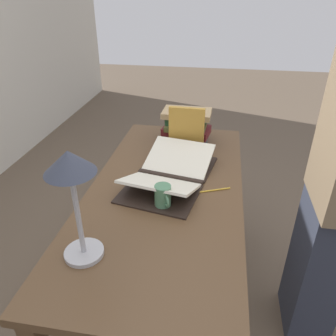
# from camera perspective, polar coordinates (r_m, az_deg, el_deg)

# --- Properties ---
(ground_plane) EXTENTS (12.00, 12.00, 0.00)m
(ground_plane) POSITION_cam_1_polar(r_m,az_deg,el_deg) (2.04, -0.36, -21.75)
(ground_plane) COLOR brown
(reading_desk) EXTENTS (1.50, 0.70, 0.76)m
(reading_desk) POSITION_cam_1_polar(r_m,az_deg,el_deg) (1.58, -0.43, -6.67)
(reading_desk) COLOR brown
(reading_desk) RESTS_ON ground_plane
(open_book) EXTENTS (0.62, 0.44, 0.10)m
(open_book) POSITION_cam_1_polar(r_m,az_deg,el_deg) (1.58, 0.36, -0.96)
(open_book) COLOR black
(open_book) RESTS_ON reading_desk
(book_stack_tall) EXTENTS (0.23, 0.29, 0.19)m
(book_stack_tall) POSITION_cam_1_polar(r_m,az_deg,el_deg) (1.95, 3.25, 7.29)
(book_stack_tall) COLOR slate
(book_stack_tall) RESTS_ON reading_desk
(book_standing_upright) EXTENTS (0.03, 0.19, 0.26)m
(book_standing_upright) POSITION_cam_1_polar(r_m,az_deg,el_deg) (1.80, 3.22, 6.51)
(book_standing_upright) COLOR #BC8933
(book_standing_upright) RESTS_ON reading_desk
(reading_lamp) EXTENTS (0.16, 0.16, 0.41)m
(reading_lamp) POSITION_cam_1_polar(r_m,az_deg,el_deg) (1.04, -16.44, -1.68)
(reading_lamp) COLOR #ADADB2
(reading_lamp) RESTS_ON reading_desk
(coffee_mug) EXTENTS (0.10, 0.07, 0.10)m
(coffee_mug) POSITION_cam_1_polar(r_m,az_deg,el_deg) (1.38, -0.88, -4.97)
(coffee_mug) COLOR #4C7F5B
(coffee_mug) RESTS_ON reading_desk
(pencil) EXTENTS (0.07, 0.16, 0.01)m
(pencil) POSITION_cam_1_polar(r_m,az_deg,el_deg) (1.52, 7.81, -3.88)
(pencil) COLOR gold
(pencil) RESTS_ON reading_desk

